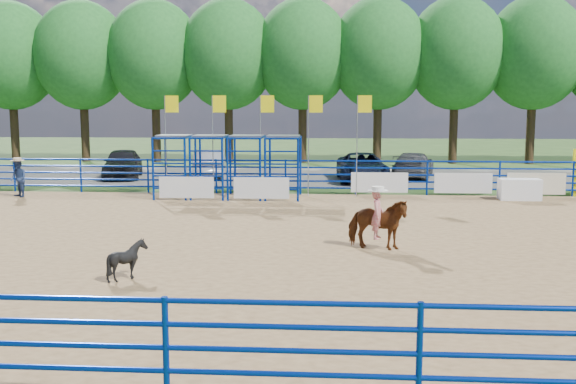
# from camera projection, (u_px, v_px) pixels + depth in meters

# --- Properties ---
(ground) EXTENTS (120.00, 120.00, 0.00)m
(ground) POSITION_uv_depth(u_px,v_px,m) (260.00, 243.00, 17.66)
(ground) COLOR #3A5A24
(ground) RESTS_ON ground
(arena_dirt) EXTENTS (30.00, 20.00, 0.02)m
(arena_dirt) POSITION_uv_depth(u_px,v_px,m) (260.00, 243.00, 17.66)
(arena_dirt) COLOR #A17E50
(arena_dirt) RESTS_ON ground
(gravel_strip) EXTENTS (40.00, 10.00, 0.01)m
(gravel_strip) POSITION_uv_depth(u_px,v_px,m) (295.00, 177.00, 34.48)
(gravel_strip) COLOR gray
(gravel_strip) RESTS_ON ground
(announcer_table) EXTENTS (1.60, 0.75, 0.85)m
(announcer_table) POSITION_uv_depth(u_px,v_px,m) (519.00, 189.00, 25.74)
(announcer_table) COLOR white
(announcer_table) RESTS_ON arena_dirt
(horse_and_rider) EXTENTS (1.74, 1.11, 2.31)m
(horse_and_rider) POSITION_uv_depth(u_px,v_px,m) (377.00, 219.00, 16.72)
(horse_and_rider) COLOR brown
(horse_and_rider) RESTS_ON arena_dirt
(calf) EXTENTS (0.84, 0.77, 0.86)m
(calf) POSITION_uv_depth(u_px,v_px,m) (127.00, 260.00, 13.84)
(calf) COLOR black
(calf) RESTS_ON arena_dirt
(spectator_cowboy) EXTENTS (0.96, 0.94, 1.61)m
(spectator_cowboy) POSITION_uv_depth(u_px,v_px,m) (18.00, 178.00, 26.47)
(spectator_cowboy) COLOR navy
(spectator_cowboy) RESTS_ON arena_dirt
(car_a) EXTENTS (2.80, 4.85, 1.55)m
(car_a) POSITION_uv_depth(u_px,v_px,m) (123.00, 163.00, 33.78)
(car_a) COLOR black
(car_a) RESTS_ON gravel_strip
(car_b) EXTENTS (2.19, 4.66, 1.48)m
(car_b) POSITION_uv_depth(u_px,v_px,m) (210.00, 163.00, 34.12)
(car_b) COLOR gray
(car_b) RESTS_ON gravel_strip
(car_c) EXTENTS (2.58, 5.20, 1.42)m
(car_c) POSITION_uv_depth(u_px,v_px,m) (362.00, 167.00, 32.30)
(car_c) COLOR black
(car_c) RESTS_ON gravel_strip
(car_d) EXTENTS (2.86, 4.93, 1.34)m
(car_d) POSITION_uv_depth(u_px,v_px,m) (413.00, 165.00, 33.85)
(car_d) COLOR #505052
(car_d) RESTS_ON gravel_strip
(perimeter_fence) EXTENTS (30.10, 20.10, 1.50)m
(perimeter_fence) POSITION_uv_depth(u_px,v_px,m) (259.00, 216.00, 17.57)
(perimeter_fence) COLOR #062996
(perimeter_fence) RESTS_ON ground
(chute_assembly) EXTENTS (19.32, 2.41, 4.20)m
(chute_assembly) POSITION_uv_depth(u_px,v_px,m) (237.00, 167.00, 26.37)
(chute_assembly) COLOR #062996
(chute_assembly) RESTS_ON ground
(treeline) EXTENTS (56.40, 6.40, 11.24)m
(treeline) POSITION_uv_depth(u_px,v_px,m) (303.00, 49.00, 42.39)
(treeline) COLOR #3F2B19
(treeline) RESTS_ON ground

